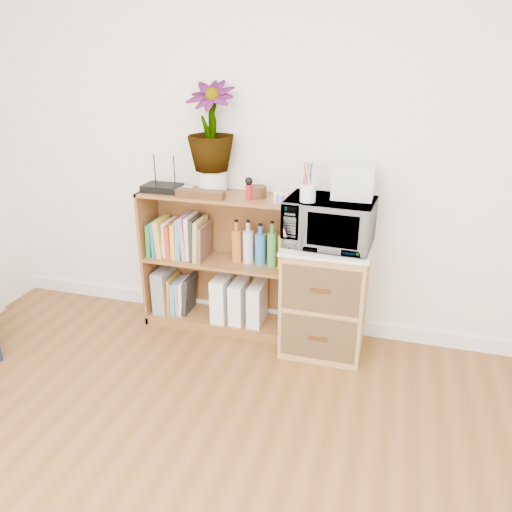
% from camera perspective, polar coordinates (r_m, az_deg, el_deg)
% --- Properties ---
extents(skirting_board, '(4.00, 0.02, 0.10)m').
position_cam_1_polar(skirting_board, '(3.59, 1.80, -6.77)').
color(skirting_board, white).
rests_on(skirting_board, ground).
extents(bookshelf, '(1.00, 0.30, 0.95)m').
position_cam_1_polar(bookshelf, '(3.37, -4.47, -0.76)').
color(bookshelf, brown).
rests_on(bookshelf, ground).
extents(wicker_unit, '(0.50, 0.45, 0.70)m').
position_cam_1_polar(wicker_unit, '(3.19, 7.89, -4.81)').
color(wicker_unit, '#9E7542').
rests_on(wicker_unit, ground).
extents(microwave, '(0.53, 0.38, 0.28)m').
position_cam_1_polar(microwave, '(2.98, 8.38, 3.84)').
color(microwave, silver).
rests_on(microwave, wicker_unit).
extents(pen_cup, '(0.09, 0.09, 0.10)m').
position_cam_1_polar(pen_cup, '(2.87, 5.95, 7.18)').
color(pen_cup, white).
rests_on(pen_cup, microwave).
extents(small_appliance, '(0.23, 0.19, 0.18)m').
position_cam_1_polar(small_appliance, '(2.98, 11.08, 8.29)').
color(small_appliance, silver).
rests_on(small_appliance, microwave).
extents(router, '(0.24, 0.16, 0.04)m').
position_cam_1_polar(router, '(3.33, -10.67, 7.67)').
color(router, black).
rests_on(router, bookshelf).
extents(white_bowl, '(0.13, 0.13, 0.03)m').
position_cam_1_polar(white_bowl, '(3.26, -8.39, 7.39)').
color(white_bowl, white).
rests_on(white_bowl, bookshelf).
extents(plant_pot, '(0.18, 0.18, 0.15)m').
position_cam_1_polar(plant_pot, '(3.22, -4.99, 8.45)').
color(plant_pot, silver).
rests_on(plant_pot, bookshelf).
extents(potted_plant, '(0.30, 0.30, 0.53)m').
position_cam_1_polar(potted_plant, '(3.15, -5.21, 14.50)').
color(potted_plant, '#2C6F31').
rests_on(potted_plant, plant_pot).
extents(trinket_box, '(0.31, 0.08, 0.05)m').
position_cam_1_polar(trinket_box, '(3.14, -6.37, 7.07)').
color(trinket_box, '#351F0E').
rests_on(trinket_box, bookshelf).
extents(kokeshi_doll, '(0.04, 0.04, 0.09)m').
position_cam_1_polar(kokeshi_doll, '(3.09, -0.81, 7.35)').
color(kokeshi_doll, '#A51418').
rests_on(kokeshi_doll, bookshelf).
extents(wooden_bowl, '(0.12, 0.12, 0.07)m').
position_cam_1_polar(wooden_bowl, '(3.13, 0.12, 7.35)').
color(wooden_bowl, '#3A1C0F').
rests_on(wooden_bowl, bookshelf).
extents(paint_jars, '(0.12, 0.04, 0.06)m').
position_cam_1_polar(paint_jars, '(2.99, 2.87, 6.52)').
color(paint_jars, pink).
rests_on(paint_jars, bookshelf).
extents(file_box, '(0.09, 0.25, 0.31)m').
position_cam_1_polar(file_box, '(3.63, -10.37, -3.69)').
color(file_box, gray).
rests_on(file_box, bookshelf).
extents(magazine_holder_left, '(0.10, 0.25, 0.31)m').
position_cam_1_polar(magazine_holder_left, '(3.46, -3.85, -4.69)').
color(magazine_holder_left, white).
rests_on(magazine_holder_left, bookshelf).
extents(magazine_holder_mid, '(0.09, 0.23, 0.29)m').
position_cam_1_polar(magazine_holder_mid, '(3.43, -1.93, -5.13)').
color(magazine_holder_mid, white).
rests_on(magazine_holder_mid, bookshelf).
extents(magazine_holder_right, '(0.09, 0.23, 0.29)m').
position_cam_1_polar(magazine_holder_right, '(3.40, 0.14, -5.43)').
color(magazine_holder_right, silver).
rests_on(magazine_holder_right, bookshelf).
extents(cookbooks, '(0.40, 0.20, 0.29)m').
position_cam_1_polar(cookbooks, '(3.41, -8.61, 2.13)').
color(cookbooks, '#207930').
rests_on(cookbooks, bookshelf).
extents(liquor_bottles, '(0.38, 0.07, 0.29)m').
position_cam_1_polar(liquor_bottles, '(3.23, 0.26, 1.35)').
color(liquor_bottles, '#BD6023').
rests_on(liquor_bottles, bookshelf).
extents(lower_books, '(0.17, 0.19, 0.28)m').
position_cam_1_polar(lower_books, '(3.59, -8.45, -4.37)').
color(lower_books, '#BE7121').
rests_on(lower_books, bookshelf).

